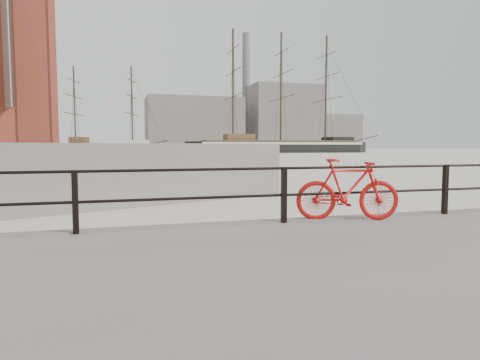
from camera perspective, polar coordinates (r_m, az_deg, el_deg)
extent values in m
plane|color=white|center=(9.80, 24.91, -6.01)|extent=(400.00, 400.00, 0.00)
imported|color=red|center=(8.13, 14.16, -1.25)|extent=(1.90, 0.78, 1.14)
cube|color=gray|center=(149.74, -6.20, 7.35)|extent=(32.00, 18.00, 18.00)
cube|color=gray|center=(164.45, 5.69, 8.16)|extent=(26.00, 20.00, 24.00)
cube|color=gray|center=(178.51, 11.97, 6.19)|extent=(20.00, 16.00, 14.00)
cylinder|color=gray|center=(165.74, 0.80, 11.62)|extent=(2.80, 2.80, 44.00)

